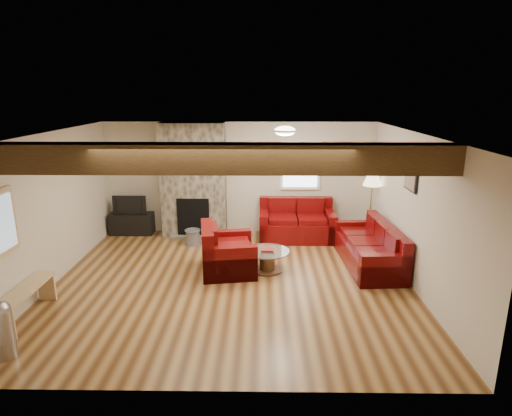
{
  "coord_description": "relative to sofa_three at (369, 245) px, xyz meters",
  "views": [
    {
      "loc": [
        0.5,
        -6.68,
        3.14
      ],
      "look_at": [
        0.4,
        0.4,
        1.2
      ],
      "focal_mm": 30.0,
      "sensor_mm": 36.0,
      "label": 1
    }
  ],
  "objects": [
    {
      "name": "floor_lamp",
      "position": [
        0.32,
        1.28,
        0.9
      ],
      "size": [
        0.39,
        0.39,
        1.51
      ],
      "color": "tan",
      "rests_on": "floor"
    },
    {
      "name": "pedal_bin",
      "position": [
        -5.13,
        -2.94,
        -0.02
      ],
      "size": [
        0.4,
        0.4,
        0.75
      ],
      "primitive_type": null,
      "rotation": [
        0.0,
        0.0,
        -0.42
      ],
      "color": "#9D9CA1",
      "rests_on": "floor"
    },
    {
      "name": "room",
      "position": [
        -2.48,
        -0.78,
        0.86
      ],
      "size": [
        8.0,
        8.0,
        8.0
      ],
      "color": "#583417",
      "rests_on": "ground"
    },
    {
      "name": "armchair_red",
      "position": [
        -2.58,
        -0.31,
        0.04
      ],
      "size": [
        1.08,
        1.19,
        0.86
      ],
      "primitive_type": null,
      "rotation": [
        0.0,
        0.0,
        1.72
      ],
      "color": "#4D0605",
      "rests_on": "floor"
    },
    {
      "name": "artwork_back",
      "position": [
        -2.33,
        1.93,
        1.31
      ],
      "size": [
        0.42,
        0.06,
        0.52
      ],
      "primitive_type": null,
      "color": "black",
      "rests_on": "room"
    },
    {
      "name": "back_window",
      "position": [
        -1.13,
        1.93,
        1.16
      ],
      "size": [
        0.9,
        0.08,
        1.1
      ],
      "primitive_type": null,
      "color": "white",
      "rests_on": "room"
    },
    {
      "name": "pine_bench",
      "position": [
        -5.31,
        -2.02,
        -0.16
      ],
      "size": [
        0.29,
        1.23,
        0.46
      ],
      "primitive_type": null,
      "color": "tan",
      "rests_on": "floor"
    },
    {
      "name": "coal_bucket",
      "position": [
        -3.44,
        1.07,
        -0.23
      ],
      "size": [
        0.35,
        0.35,
        0.33
      ],
      "primitive_type": null,
      "color": "slate",
      "rests_on": "floor"
    },
    {
      "name": "television",
      "position": [
        -4.93,
        1.75,
        0.3
      ],
      "size": [
        0.74,
        0.1,
        0.43
      ],
      "primitive_type": "imported",
      "color": "black",
      "rests_on": "tv_cabinet"
    },
    {
      "name": "loveseat",
      "position": [
        -1.22,
        1.45,
        0.04
      ],
      "size": [
        1.62,
        0.93,
        0.86
      ],
      "primitive_type": null,
      "rotation": [
        0.0,
        0.0,
        -0.0
      ],
      "color": "#4D0605",
      "rests_on": "floor"
    },
    {
      "name": "oak_beam",
      "position": [
        -2.48,
        -2.03,
        1.92
      ],
      "size": [
        6.0,
        0.36,
        0.38
      ],
      "primitive_type": "cube",
      "color": "#33200F",
      "rests_on": "room"
    },
    {
      "name": "ceiling_dome",
      "position": [
        -1.58,
        0.12,
        2.05
      ],
      "size": [
        0.4,
        0.4,
        0.18
      ],
      "primitive_type": null,
      "color": "white",
      "rests_on": "room"
    },
    {
      "name": "artwork_right",
      "position": [
        0.48,
        -0.48,
        1.36
      ],
      "size": [
        0.06,
        0.55,
        0.42
      ],
      "primitive_type": null,
      "color": "black",
      "rests_on": "room"
    },
    {
      "name": "chimney_breast",
      "position": [
        -3.48,
        1.71,
        0.83
      ],
      "size": [
        1.4,
        0.67,
        2.5
      ],
      "color": "#3D372F",
      "rests_on": "floor"
    },
    {
      "name": "sofa_three",
      "position": [
        0.0,
        0.0,
        0.0
      ],
      "size": [
        0.96,
        2.07,
        0.78
      ],
      "primitive_type": null,
      "rotation": [
        0.0,
        0.0,
        -1.52
      ],
      "color": "#4D0605",
      "rests_on": "floor"
    },
    {
      "name": "tv_cabinet",
      "position": [
        -4.93,
        1.75,
        -0.15
      ],
      "size": [
        0.96,
        0.39,
        0.48
      ],
      "primitive_type": "cube",
      "color": "black",
      "rests_on": "floor"
    },
    {
      "name": "coffee_table",
      "position": [
        -1.88,
        -0.31,
        -0.2
      ],
      "size": [
        0.8,
        0.8,
        0.42
      ],
      "color": "#4A2E17",
      "rests_on": "floor"
    }
  ]
}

